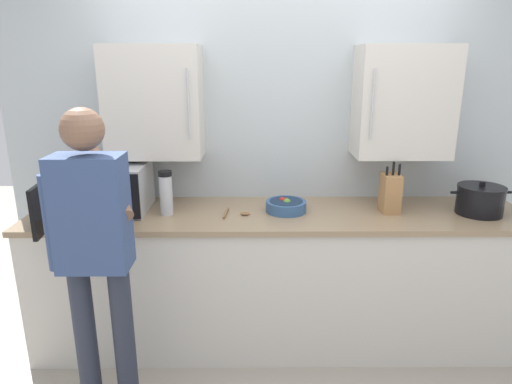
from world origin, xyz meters
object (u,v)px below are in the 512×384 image
object	(u,v)px
knife_block	(390,193)
thermos_flask	(166,193)
microwave_oven	(103,188)
wooden_spoon	(236,213)
person_figure	(94,245)
stock_pot	(480,200)
fruit_bowl	(286,205)

from	to	relation	value
knife_block	thermos_flask	size ratio (longest dim) A/B	1.19
microwave_oven	thermos_flask	distance (m)	0.43
knife_block	thermos_flask	world-z (taller)	knife_block
wooden_spoon	person_figure	distance (m)	0.94
stock_pot	fruit_bowl	distance (m)	1.23
wooden_spoon	person_figure	world-z (taller)	person_figure
knife_block	person_figure	size ratio (longest dim) A/B	0.20
wooden_spoon	fruit_bowl	world-z (taller)	fruit_bowl
knife_block	stock_pot	bearing A→B (deg)	-4.12
microwave_oven	wooden_spoon	bearing A→B (deg)	-5.72
stock_pot	thermos_flask	size ratio (longest dim) A/B	1.36
stock_pot	person_figure	size ratio (longest dim) A/B	0.23
stock_pot	wooden_spoon	size ratio (longest dim) A/B	2.07
stock_pot	knife_block	xyz separation A→B (m)	(-0.56, 0.04, 0.03)
thermos_flask	person_figure	distance (m)	0.71
stock_pot	thermos_flask	distance (m)	2.00
stock_pot	person_figure	bearing A→B (deg)	-163.47
stock_pot	person_figure	xyz separation A→B (m)	(-2.23, -0.66, -0.02)
microwave_oven	person_figure	bearing A→B (deg)	-75.73
wooden_spoon	person_figure	size ratio (longest dim) A/B	0.11
knife_block	fruit_bowl	xyz separation A→B (m)	(-0.67, 0.01, -0.09)
microwave_oven	thermos_flask	bearing A→B (deg)	-10.05
thermos_flask	person_figure	bearing A→B (deg)	-109.39
fruit_bowl	thermos_flask	bearing A→B (deg)	-176.11
thermos_flask	person_figure	world-z (taller)	person_figure
stock_pot	person_figure	world-z (taller)	person_figure
microwave_oven	thermos_flask	size ratio (longest dim) A/B	2.73
fruit_bowl	person_figure	world-z (taller)	person_figure
wooden_spoon	fruit_bowl	size ratio (longest dim) A/B	0.71
stock_pot	knife_block	distance (m)	0.57
wooden_spoon	fruit_bowl	xyz separation A→B (m)	(0.32, 0.06, 0.03)
knife_block	wooden_spoon	distance (m)	0.99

